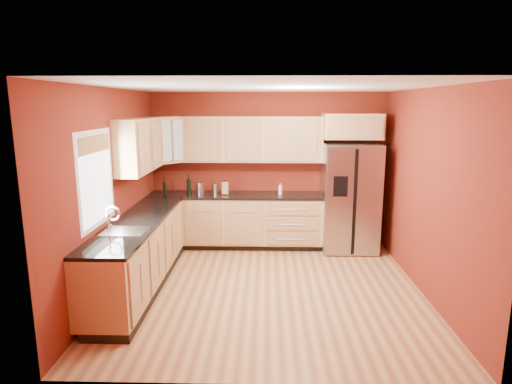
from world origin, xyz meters
TOP-DOWN VIEW (x-y plane):
  - floor at (0.00, 0.00)m, footprint 4.00×4.00m
  - ceiling at (0.00, 0.00)m, footprint 4.00×4.00m
  - wall_back at (0.00, 2.00)m, footprint 4.00×0.04m
  - wall_front at (0.00, -2.00)m, footprint 4.00×0.04m
  - wall_left at (-2.00, 0.00)m, footprint 0.04×4.00m
  - wall_right at (2.00, 0.00)m, footprint 0.04×4.00m
  - base_cabinets_back at (-0.55, 1.70)m, footprint 2.90×0.60m
  - base_cabinets_left at (-1.70, 0.00)m, footprint 0.60×2.80m
  - countertop_back at (-0.55, 1.69)m, footprint 2.90×0.62m
  - countertop_left at (-1.69, 0.00)m, footprint 0.62×2.80m
  - upper_cabinets_back at (-0.25, 1.83)m, footprint 2.30×0.33m
  - upper_cabinets_left at (-1.83, 0.72)m, footprint 0.33×1.35m
  - corner_upper_cabinet at (-1.67, 1.67)m, footprint 0.67×0.67m
  - over_fridge_cabinet at (1.35, 1.70)m, footprint 0.92×0.60m
  - refrigerator at (1.35, 1.62)m, footprint 0.90×0.75m
  - window at (-1.98, -0.50)m, footprint 0.03×0.90m
  - sink_faucet at (-1.69, -0.50)m, footprint 0.50×0.42m
  - canister_left at (-0.88, 1.73)m, footprint 0.11×0.11m
  - canister_right at (-1.13, 1.64)m, footprint 0.15×0.15m
  - wine_bottle_a at (-1.71, 1.63)m, footprint 0.08×0.08m
  - wine_bottle_b at (-1.32, 1.70)m, footprint 0.09×0.09m
  - knife_block at (-0.71, 1.68)m, footprint 0.11×0.10m
  - soap_dispenser at (0.21, 1.68)m, footprint 0.07×0.07m

SIDE VIEW (x-z plane):
  - floor at x=0.00m, z-range 0.00..0.00m
  - base_cabinets_back at x=-0.55m, z-range 0.00..0.88m
  - base_cabinets_left at x=-1.70m, z-range 0.00..0.88m
  - refrigerator at x=1.35m, z-range 0.00..1.78m
  - countertop_back at x=-0.55m, z-range 0.88..0.92m
  - countertop_left at x=-1.69m, z-range 0.88..0.92m
  - canister_left at x=-0.88m, z-range 0.92..1.09m
  - soap_dispenser at x=0.21m, z-range 0.92..1.10m
  - knife_block at x=-0.71m, z-range 0.92..1.12m
  - canister_right at x=-1.13m, z-range 0.92..1.13m
  - wine_bottle_a at x=-1.71m, z-range 0.92..1.21m
  - sink_faucet at x=-1.69m, z-range 0.92..1.22m
  - wine_bottle_b at x=-1.32m, z-range 0.92..1.25m
  - wall_back at x=0.00m, z-range 0.00..2.60m
  - wall_front at x=0.00m, z-range 0.00..2.60m
  - wall_left at x=-2.00m, z-range 0.00..2.60m
  - wall_right at x=2.00m, z-range 0.00..2.60m
  - window at x=-1.98m, z-range 1.05..2.05m
  - upper_cabinets_back at x=-0.25m, z-range 1.45..2.20m
  - upper_cabinets_left at x=-1.83m, z-range 1.45..2.20m
  - corner_upper_cabinet at x=-1.67m, z-range 1.45..2.20m
  - over_fridge_cabinet at x=1.35m, z-range 1.85..2.25m
  - ceiling at x=0.00m, z-range 2.60..2.60m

